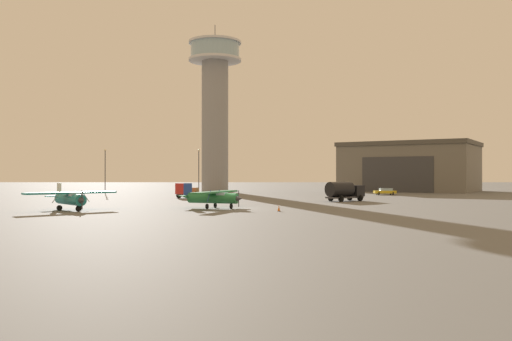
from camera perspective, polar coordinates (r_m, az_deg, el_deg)
The scene contains 11 objects.
ground_plane at distance 65.11m, azimuth -2.08°, elevation -4.13°, with size 400.00×400.00×0.00m, color #60605E.
control_tower at distance 127.06m, azimuth -4.64°, elevation 7.52°, with size 12.51×12.51×39.83m.
hangar at distance 135.99m, azimuth 16.12°, elevation 0.38°, with size 37.90×35.18×11.96m.
airplane_green at distance 65.65m, azimuth -4.96°, elevation -2.84°, with size 8.14×10.29×3.10m.
airplane_teal at distance 65.75m, azimuth -19.66°, elevation -2.79°, with size 9.15×8.41×3.16m.
truck_fuel_tanker_black at distance 83.38m, azimuth 9.31°, elevation -2.15°, with size 6.60×5.64×3.04m.
truck_flatbed_red at distance 93.59m, azimuth -7.62°, elevation -2.20°, with size 4.89×6.13×2.63m.
car_yellow at distance 109.95m, azimuth 13.61°, elevation -2.19°, with size 4.39×2.34×1.37m.
light_post_west at distance 120.94m, azimuth -16.17°, elevation 0.34°, with size 0.44×0.44×9.73m.
light_post_east at distance 116.60m, azimuth -6.38°, elevation 0.33°, with size 0.44×0.44×9.63m.
traffic_cone_near_left at distance 60.40m, azimuth 2.31°, elevation -4.10°, with size 0.36×0.36×0.70m.
Camera 1 is at (2.15, -64.93, 4.30)m, focal length 37.01 mm.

